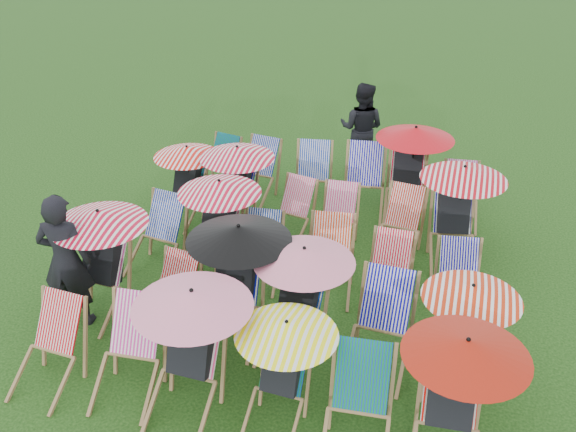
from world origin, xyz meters
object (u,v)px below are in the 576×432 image
(deckchair_29, at_px, (460,196))
(person_rear, at_px, (362,128))
(deckchair_5, at_px, (454,402))
(deckchair_0, at_px, (46,349))
(person_left, at_px, (66,261))

(deckchair_29, relative_size, person_rear, 0.54)
(deckchair_5, bearing_deg, deckchair_0, 178.85)
(deckchair_5, bearing_deg, deckchair_29, 88.24)
(person_left, height_order, person_rear, person_left)
(deckchair_0, height_order, deckchair_29, deckchair_0)
(person_left, xyz_separation_m, person_rear, (2.47, 5.03, -0.04))
(person_left, bearing_deg, deckchair_29, -148.32)
(person_rear, bearing_deg, deckchair_0, 75.62)
(deckchair_29, height_order, person_left, person_left)
(deckchair_5, height_order, person_left, person_left)
(person_left, distance_m, person_rear, 5.61)
(person_left, bearing_deg, person_rear, -125.68)
(deckchair_0, distance_m, deckchair_29, 6.10)
(deckchair_29, bearing_deg, deckchair_5, -94.00)
(deckchair_29, bearing_deg, person_left, -144.83)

